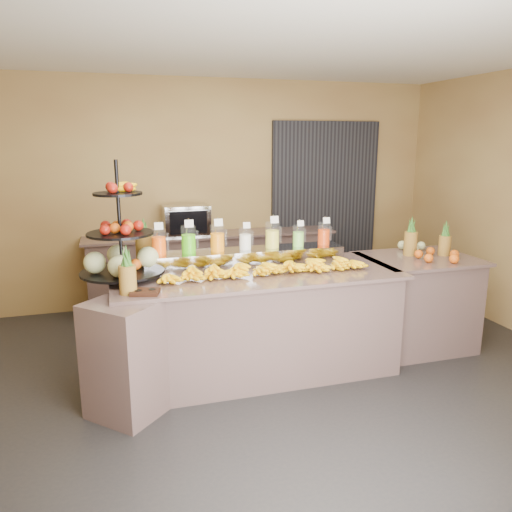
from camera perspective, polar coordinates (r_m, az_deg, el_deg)
name	(u,v)px	position (r m, az deg, el deg)	size (l,w,h in m)	color
ground	(267,385)	(4.43, 1.29, -14.58)	(6.00, 6.00, 0.00)	black
room_envelope	(262,160)	(4.73, 0.64, 10.90)	(6.04, 5.02, 2.82)	brown
buffet_counter	(246,325)	(4.44, -1.15, -7.94)	(2.75, 1.25, 0.93)	gray
right_counter	(416,302)	(5.30, 17.78, -5.01)	(1.08, 0.88, 0.93)	gray
back_ledge	(213,269)	(6.31, -4.95, -1.54)	(3.10, 0.55, 0.93)	gray
pitcher_tray	(245,257)	(4.59, -1.23, -0.16)	(1.85, 0.30, 0.15)	gray
juice_pitcher_orange_a	(159,243)	(4.42, -11.05, 1.44)	(0.13, 0.13, 0.31)	silver
juice_pitcher_green	(189,241)	(4.45, -7.72, 1.69)	(0.13, 0.14, 0.32)	silver
juice_pitcher_orange_b	(217,240)	(4.49, -4.44, 1.88)	(0.13, 0.13, 0.32)	silver
juice_pitcher_milk	(245,240)	(4.56, -1.24, 1.88)	(0.11, 0.12, 0.27)	silver
juice_pitcher_lemon	(272,236)	(4.63, 1.87, 2.25)	(0.13, 0.14, 0.32)	silver
juice_pitcher_lime	(298,237)	(4.72, 4.86, 2.19)	(0.11, 0.11, 0.26)	silver
juice_pitcher_orange_c	(324,235)	(4.82, 7.75, 2.42)	(0.12, 0.12, 0.28)	silver
banana_heap	(264,266)	(4.30, 0.98, -1.18)	(1.85, 0.17, 0.15)	yellow
fruit_stand	(127,249)	(4.28, -14.48, 0.77)	(0.75, 0.75, 0.98)	black
condiment_caddy	(145,292)	(3.85, -12.55, -4.04)	(0.21, 0.15, 0.03)	black
pineapple_left_a	(128,276)	(3.85, -14.47, -2.22)	(0.13, 0.13, 0.38)	brown
pineapple_left_b	(145,248)	(4.62, -12.61, 0.89)	(0.16, 0.16, 0.46)	brown
right_fruit_pile	(432,250)	(5.19, 19.43, 0.66)	(0.45, 0.43, 0.24)	brown
oven_warmer	(186,220)	(6.12, -8.01, 4.10)	(0.55, 0.38, 0.36)	gray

